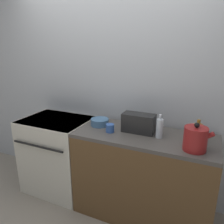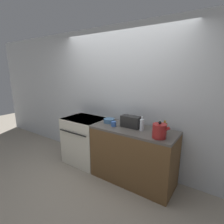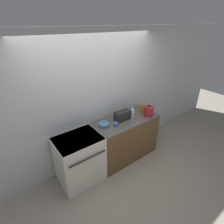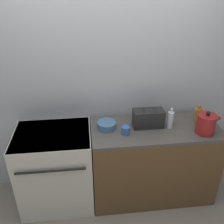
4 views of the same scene
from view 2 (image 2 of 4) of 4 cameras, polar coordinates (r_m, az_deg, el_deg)
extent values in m
plane|color=gray|center=(3.26, -4.16, -20.71)|extent=(12.00, 12.00, 0.00)
cube|color=silver|center=(3.27, 2.72, 4.20)|extent=(8.00, 0.05, 2.60)
cube|color=silver|center=(3.59, -8.73, -9.10)|extent=(0.78, 0.61, 0.92)
cube|color=black|center=(3.44, -8.99, -2.19)|extent=(0.76, 0.59, 0.02)
cylinder|color=black|center=(3.47, -12.54, -2.12)|extent=(0.19, 0.19, 0.01)
cylinder|color=black|center=(3.23, -8.29, -3.11)|extent=(0.19, 0.19, 0.01)
cylinder|color=black|center=(3.64, -9.62, -1.24)|extent=(0.19, 0.19, 0.01)
cylinder|color=black|center=(3.42, -5.39, -2.11)|extent=(0.19, 0.19, 0.01)
cylinder|color=black|center=(3.28, -12.83, -6.67)|extent=(0.66, 0.02, 0.02)
cube|color=brown|center=(3.01, 6.85, -14.04)|extent=(1.37, 0.59, 0.88)
cube|color=#514C47|center=(2.83, 7.12, -5.78)|extent=(1.37, 0.59, 0.04)
cylinder|color=maroon|center=(2.49, 15.19, -6.01)|extent=(0.19, 0.19, 0.20)
sphere|color=black|center=(2.46, 15.36, -3.35)|extent=(0.04, 0.04, 0.04)
cylinder|color=maroon|center=(2.46, 17.24, -5.48)|extent=(0.11, 0.04, 0.09)
cube|color=black|center=(2.87, 6.16, -3.15)|extent=(0.32, 0.15, 0.19)
cube|color=black|center=(2.87, 5.23, -1.25)|extent=(0.04, 0.11, 0.01)
cube|color=black|center=(2.82, 7.21, -1.58)|extent=(0.04, 0.11, 0.01)
cylinder|color=silver|center=(2.73, 9.71, -4.23)|extent=(0.06, 0.06, 0.18)
cylinder|color=silver|center=(2.69, 9.81, -1.94)|extent=(0.03, 0.03, 0.05)
cylinder|color=#9E6B23|center=(2.68, 16.74, -5.15)|extent=(0.07, 0.07, 0.16)
cylinder|color=#9E6B23|center=(2.65, 16.89, -3.08)|extent=(0.03, 0.03, 0.04)
cylinder|color=#3860B2|center=(2.91, 0.54, -3.90)|extent=(0.08, 0.08, 0.08)
cylinder|color=teal|center=(3.11, -0.92, -2.83)|extent=(0.19, 0.19, 0.07)
camera|label=1|loc=(0.83, -22.11, 7.06)|focal=35.00mm
camera|label=3|loc=(3.37, -56.77, 22.09)|focal=28.00mm
camera|label=4|loc=(2.00, -52.30, 22.70)|focal=40.00mm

